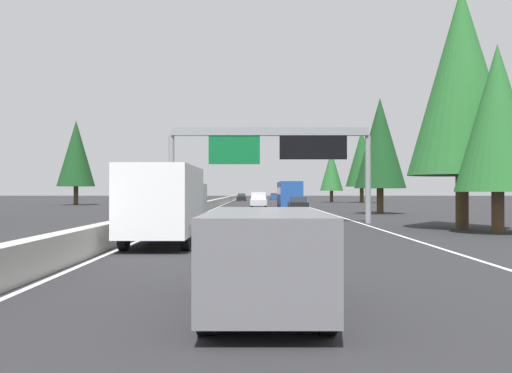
% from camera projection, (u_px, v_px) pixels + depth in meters
% --- Properties ---
extents(ground_plane, '(320.00, 320.00, 0.00)m').
position_uv_depth(ground_plane, '(211.00, 209.00, 61.20)').
color(ground_plane, '#262628').
extents(median_barrier, '(180.00, 0.56, 0.90)m').
position_uv_depth(median_barrier, '(220.00, 201.00, 81.21)').
color(median_barrier, '#ADAAA3').
rests_on(median_barrier, ground).
extents(shoulder_stripe_right, '(160.00, 0.16, 0.01)m').
position_uv_depth(shoulder_stripe_right, '(307.00, 206.00, 71.19)').
color(shoulder_stripe_right, silver).
rests_on(shoulder_stripe_right, ground).
extents(shoulder_stripe_median, '(160.00, 0.16, 0.01)m').
position_uv_depth(shoulder_stripe_median, '(219.00, 206.00, 71.20)').
color(shoulder_stripe_median, silver).
rests_on(shoulder_stripe_median, ground).
extents(sign_gantry_overhead, '(0.50, 12.68, 5.99)m').
position_uv_depth(sign_gantry_overhead, '(273.00, 147.00, 34.69)').
color(sign_gantry_overhead, gray).
rests_on(sign_gantry_overhead, ground).
extents(minivan_distant_b, '(5.00, 1.95, 1.69)m').
position_uv_depth(minivan_distant_b, '(265.00, 254.00, 9.58)').
color(minivan_distant_b, slate).
rests_on(minivan_distant_b, ground).
extents(box_truck_mid_left, '(8.50, 2.40, 2.95)m').
position_uv_depth(box_truck_mid_left, '(167.00, 202.00, 21.58)').
color(box_truck_mid_left, white).
rests_on(box_truck_mid_left, ground).
extents(bus_far_right, '(11.50, 2.55, 3.10)m').
position_uv_depth(bus_far_right, '(289.00, 193.00, 67.16)').
color(bus_far_right, '#1E4793').
rests_on(bus_far_right, ground).
extents(sedan_distant_a, '(4.40, 1.80, 1.47)m').
position_uv_depth(sedan_distant_a, '(242.00, 197.00, 111.52)').
color(sedan_distant_a, black).
rests_on(sedan_distant_a, ground).
extents(sedan_mid_right, '(4.40, 1.80, 1.47)m').
position_uv_depth(sedan_mid_right, '(274.00, 196.00, 130.23)').
color(sedan_mid_right, '#1E4793').
rests_on(sedan_mid_right, ground).
extents(sedan_far_left, '(4.40, 1.80, 1.47)m').
position_uv_depth(sedan_far_left, '(298.00, 204.00, 55.25)').
color(sedan_far_left, black).
rests_on(sedan_far_left, ground).
extents(pickup_near_right, '(5.60, 2.00, 1.86)m').
position_uv_depth(pickup_near_right, '(259.00, 200.00, 68.60)').
color(pickup_near_right, silver).
rests_on(pickup_near_right, ground).
extents(conifer_right_foreground, '(3.99, 3.99, 9.06)m').
position_uv_depth(conifer_right_foreground, '(498.00, 118.00, 26.40)').
color(conifer_right_foreground, '#4C3823').
rests_on(conifer_right_foreground, ground).
extents(conifer_right_near, '(5.73, 5.73, 13.03)m').
position_uv_depth(conifer_right_near, '(462.00, 81.00, 29.73)').
color(conifer_right_near, '#4C3823').
rests_on(conifer_right_near, ground).
extents(conifer_right_mid, '(4.51, 4.51, 10.24)m').
position_uv_depth(conifer_right_mid, '(380.00, 143.00, 48.90)').
color(conifer_right_mid, '#4C3823').
rests_on(conifer_right_mid, ground).
extents(conifer_right_far, '(5.50, 5.50, 12.49)m').
position_uv_depth(conifer_right_far, '(362.00, 158.00, 94.94)').
color(conifer_right_far, '#4C3823').
rests_on(conifer_right_far, ground).
extents(conifer_right_distant, '(4.04, 4.04, 9.18)m').
position_uv_depth(conifer_right_distant, '(331.00, 171.00, 97.38)').
color(conifer_right_distant, '#4C3823').
rests_on(conifer_right_distant, ground).
extents(conifer_left_mid, '(5.30, 5.30, 12.05)m').
position_uv_depth(conifer_left_mid, '(76.00, 154.00, 78.96)').
color(conifer_left_mid, '#4C3823').
rests_on(conifer_left_mid, ground).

